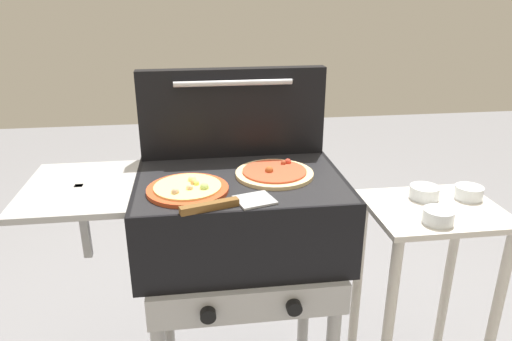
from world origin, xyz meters
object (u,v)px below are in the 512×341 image
(pizza_pepperoni, at_px, (274,172))
(topping_bowl_middle, at_px, (469,193))
(spatula, at_px, (229,204))
(topping_bowl_near, at_px, (438,217))
(pizza_cheese, at_px, (188,189))
(prep_table, at_px, (427,262))
(topping_bowl_far, at_px, (424,193))
(grill, at_px, (236,220))

(pizza_pepperoni, xyz_separation_m, topping_bowl_middle, (0.70, 0.05, -0.13))
(spatula, height_order, topping_bowl_near, spatula)
(pizza_pepperoni, xyz_separation_m, pizza_cheese, (-0.27, -0.09, 0.00))
(topping_bowl_near, xyz_separation_m, topping_bowl_middle, (0.20, 0.16, -0.00))
(pizza_pepperoni, height_order, prep_table, pizza_pepperoni)
(pizza_cheese, height_order, topping_bowl_middle, pizza_cheese)
(spatula, relative_size, topping_bowl_far, 2.63)
(grill, bearing_deg, topping_bowl_middle, 3.92)
(pizza_pepperoni, xyz_separation_m, topping_bowl_near, (0.50, -0.11, -0.13))
(topping_bowl_middle, bearing_deg, topping_bowl_near, -140.85)
(grill, xyz_separation_m, pizza_cheese, (-0.14, -0.08, 0.15))
(prep_table, bearing_deg, pizza_cheese, -173.84)
(topping_bowl_far, xyz_separation_m, topping_bowl_middle, (0.15, -0.02, -0.00))
(topping_bowl_middle, bearing_deg, pizza_pepperoni, -176.14)
(pizza_pepperoni, relative_size, pizza_cheese, 1.03)
(pizza_cheese, xyz_separation_m, topping_bowl_far, (0.81, 0.16, -0.13))
(spatula, distance_m, topping_bowl_middle, 0.90)
(grill, xyz_separation_m, prep_table, (0.67, 0.00, -0.22))
(grill, bearing_deg, spatula, -100.67)
(pizza_cheese, height_order, spatula, pizza_cheese)
(topping_bowl_far, bearing_deg, grill, -173.34)
(prep_table, distance_m, topping_bowl_far, 0.25)
(grill, distance_m, spatula, 0.25)
(pizza_pepperoni, relative_size, topping_bowl_far, 2.40)
(topping_bowl_near, height_order, topping_bowl_far, same)
(pizza_pepperoni, bearing_deg, topping_bowl_far, 7.20)
(pizza_pepperoni, distance_m, topping_bowl_far, 0.57)
(grill, xyz_separation_m, topping_bowl_near, (0.63, -0.10, 0.02))
(grill, bearing_deg, pizza_pepperoni, 4.25)
(topping_bowl_far, height_order, topping_bowl_middle, same)
(prep_table, relative_size, topping_bowl_near, 7.83)
(spatula, xyz_separation_m, prep_table, (0.71, 0.20, -0.37))
(grill, xyz_separation_m, topping_bowl_far, (0.67, 0.08, 0.02))
(grill, relative_size, topping_bowl_near, 9.95)
(spatula, xyz_separation_m, topping_bowl_far, (0.71, 0.27, -0.13))
(grill, height_order, pizza_pepperoni, pizza_pepperoni)
(grill, height_order, pizza_cheese, pizza_cheese)
(pizza_cheese, xyz_separation_m, topping_bowl_near, (0.77, -0.02, -0.13))
(pizza_pepperoni, relative_size, topping_bowl_near, 2.51)
(pizza_pepperoni, xyz_separation_m, spatula, (-0.16, -0.21, -0.00))
(spatula, relative_size, topping_bowl_near, 2.75)
(pizza_cheese, height_order, topping_bowl_far, pizza_cheese)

